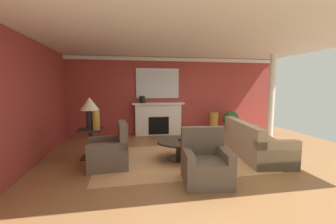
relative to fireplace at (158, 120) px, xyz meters
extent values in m
plane|color=olive|center=(0.50, -2.67, -0.54)|extent=(9.25, 9.25, 0.00)
cube|color=#9E3833|center=(0.50, 0.21, 0.82)|extent=(7.72, 0.12, 2.72)
cube|color=#9E3833|center=(-3.12, -2.37, 0.82)|extent=(0.12, 6.24, 2.72)
cube|color=white|center=(0.50, -2.37, 2.21)|extent=(7.72, 6.24, 0.06)
cube|color=white|center=(0.50, 0.13, 2.10)|extent=(7.72, 0.08, 0.12)
cube|color=tan|center=(0.08, -2.74, -0.53)|extent=(3.70, 2.41, 0.01)
cube|color=white|center=(0.00, 0.01, 0.00)|extent=(1.60, 0.25, 1.08)
cube|color=black|center=(0.00, -0.01, -0.19)|extent=(0.70, 0.26, 0.60)
cube|color=white|center=(0.00, -0.02, 0.57)|extent=(1.80, 0.35, 0.06)
cube|color=silver|center=(0.00, 0.12, 1.26)|extent=(1.50, 0.04, 1.03)
cube|color=tan|center=(2.01, -2.83, -0.31)|extent=(1.17, 2.20, 0.45)
cube|color=tan|center=(1.66, -2.78, 0.11)|extent=(0.48, 2.11, 0.40)
cube|color=tan|center=(1.88, -3.77, -0.23)|extent=(0.92, 0.32, 0.62)
cube|color=tan|center=(2.13, -1.89, -0.23)|extent=(0.92, 0.32, 0.62)
cube|color=brown|center=(-1.49, -2.94, -0.32)|extent=(0.86, 0.86, 0.44)
cube|color=brown|center=(-1.18, -2.92, 0.16)|extent=(0.22, 0.81, 0.51)
cube|color=brown|center=(-1.52, -2.61, -0.24)|extent=(0.81, 0.20, 0.60)
cube|color=brown|center=(-1.47, -3.27, -0.24)|extent=(0.81, 0.20, 0.60)
cube|color=brown|center=(0.28, -4.06, -0.32)|extent=(0.88, 0.88, 0.44)
cube|color=brown|center=(0.31, -3.74, 0.16)|extent=(0.81, 0.24, 0.51)
cube|color=brown|center=(-0.05, -4.02, -0.24)|extent=(0.23, 0.81, 0.60)
cube|color=brown|center=(0.60, -4.09, -0.24)|extent=(0.23, 0.81, 0.60)
cylinder|color=#2D2319|center=(0.08, -2.74, -0.11)|extent=(1.00, 1.00, 0.04)
cylinder|color=#2D2319|center=(0.08, -2.74, -0.33)|extent=(0.12, 0.12, 0.41)
cylinder|color=#2D2319|center=(0.08, -2.74, -0.52)|extent=(0.56, 0.56, 0.03)
cube|color=#2D2319|center=(-1.93, -2.23, 0.14)|extent=(0.56, 0.56, 0.04)
cube|color=#2D2319|center=(-1.93, -2.23, -0.21)|extent=(0.10, 0.10, 0.66)
cube|color=#2D2319|center=(-1.93, -2.23, -0.52)|extent=(0.45, 0.45, 0.04)
cylinder|color=black|center=(-1.93, -2.23, 0.39)|extent=(0.18, 0.18, 0.45)
cone|color=beige|center=(-1.93, -2.23, 0.76)|extent=(0.44, 0.44, 0.30)
cylinder|color=#B7892D|center=(1.94, -0.30, -0.15)|extent=(0.29, 0.29, 0.79)
cylinder|color=black|center=(-0.55, -0.05, 0.72)|extent=(0.19, 0.19, 0.24)
cylinder|color=#B7892D|center=(-1.78, -2.35, 0.39)|extent=(0.16, 0.16, 0.45)
cube|color=navy|center=(0.22, -2.71, -0.07)|extent=(0.25, 0.21, 0.05)
cylinder|color=#A8754C|center=(2.54, -0.36, -0.39)|extent=(0.32, 0.32, 0.30)
sphere|color=#28602D|center=(2.54, -0.36, 0.01)|extent=(0.56, 0.56, 0.56)
cylinder|color=white|center=(3.57, -1.12, 0.82)|extent=(0.20, 0.20, 2.72)
camera|label=1|loc=(-1.08, -7.67, 1.17)|focal=23.90mm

